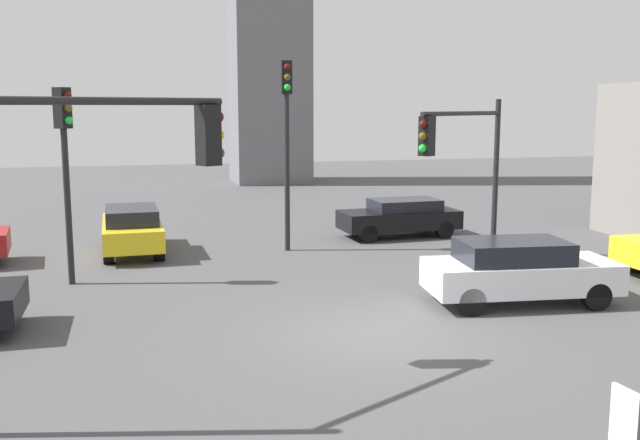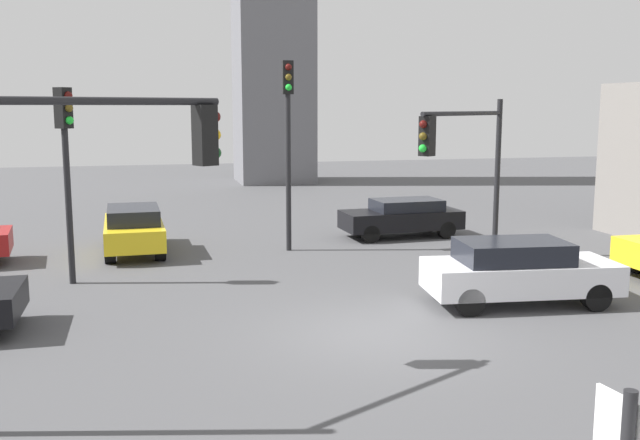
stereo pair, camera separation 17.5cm
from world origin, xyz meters
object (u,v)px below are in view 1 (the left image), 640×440
(traffic_light_0, at_px, (65,148))
(traffic_light_2, at_px, (463,150))
(car_4, at_px, (400,217))
(car_1, at_px, (519,271))
(traffic_light_3, at_px, (287,121))
(traffic_light_1, at_px, (100,174))
(car_3, at_px, (132,229))

(traffic_light_0, xyz_separation_m, traffic_light_2, (10.35, -0.73, -0.15))
(traffic_light_2, relative_size, car_4, 1.13)
(car_1, bearing_deg, traffic_light_0, 162.05)
(traffic_light_3, height_order, car_4, traffic_light_3)
(car_4, bearing_deg, traffic_light_2, 86.11)
(traffic_light_1, height_order, traffic_light_2, traffic_light_1)
(traffic_light_3, relative_size, car_4, 1.41)
(traffic_light_0, bearing_deg, traffic_light_3, 67.34)
(traffic_light_0, distance_m, traffic_light_2, 10.38)
(car_1, relative_size, car_3, 1.06)
(car_4, bearing_deg, car_3, 1.11)
(traffic_light_1, height_order, car_3, traffic_light_1)
(traffic_light_1, bearing_deg, car_3, 60.39)
(traffic_light_3, bearing_deg, car_3, -95.24)
(traffic_light_1, xyz_separation_m, car_1, (8.89, 3.19, -2.70))
(car_1, xyz_separation_m, car_4, (0.44, 8.69, -0.07))
(traffic_light_0, distance_m, car_1, 11.29)
(traffic_light_1, xyz_separation_m, car_4, (9.33, 11.88, -2.78))
(traffic_light_2, bearing_deg, traffic_light_3, -76.61)
(traffic_light_2, xyz_separation_m, traffic_light_3, (-4.16, 3.57, 0.73))
(traffic_light_0, relative_size, traffic_light_3, 0.85)
(traffic_light_1, relative_size, car_1, 1.10)
(traffic_light_0, height_order, traffic_light_3, traffic_light_3)
(traffic_light_2, height_order, car_4, traffic_light_2)
(traffic_light_1, height_order, car_4, traffic_light_1)
(car_3, bearing_deg, car_4, -87.90)
(traffic_light_3, relative_size, car_1, 1.32)
(traffic_light_0, bearing_deg, traffic_light_2, 38.70)
(traffic_light_3, bearing_deg, car_1, 31.94)
(traffic_light_1, relative_size, car_3, 1.16)
(car_1, bearing_deg, traffic_light_2, 91.04)
(traffic_light_3, height_order, car_3, traffic_light_3)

